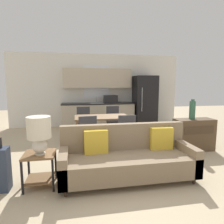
{
  "coord_description": "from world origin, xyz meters",
  "views": [
    {
      "loc": [
        -0.83,
        -2.98,
        1.59
      ],
      "look_at": [
        0.0,
        1.5,
        0.95
      ],
      "focal_mm": 32.0,
      "sensor_mm": 36.0,
      "label": 1
    }
  ],
  "objects_px": {
    "vase": "(192,110)",
    "dining_chair_near_right": "(126,131)",
    "dining_table": "(102,119)",
    "refrigerator": "(145,101)",
    "table_lamp": "(39,132)",
    "couch": "(127,158)",
    "dining_chair_far_right": "(113,119)",
    "credenza": "(194,134)",
    "side_table": "(40,164)",
    "dining_chair_far_left": "(84,120)",
    "dining_chair_near_left": "(87,133)"
  },
  "relations": [
    {
      "from": "side_table",
      "to": "dining_chair_near_left",
      "type": "xyz_separation_m",
      "value": [
        0.81,
        1.31,
        0.15
      ]
    },
    {
      "from": "dining_chair_near_right",
      "to": "dining_chair_far_left",
      "type": "xyz_separation_m",
      "value": [
        -0.91,
        1.61,
        0.0
      ]
    },
    {
      "from": "side_table",
      "to": "table_lamp",
      "type": "height_order",
      "value": "table_lamp"
    },
    {
      "from": "couch",
      "to": "credenza",
      "type": "xyz_separation_m",
      "value": [
        1.96,
        1.11,
        0.04
      ]
    },
    {
      "from": "dining_chair_far_left",
      "to": "dining_chair_near_right",
      "type": "bearing_deg",
      "value": -59.18
    },
    {
      "from": "vase",
      "to": "dining_chair_near_right",
      "type": "bearing_deg",
      "value": 176.19
    },
    {
      "from": "side_table",
      "to": "dining_chair_near_left",
      "type": "relative_size",
      "value": 0.59
    },
    {
      "from": "vase",
      "to": "refrigerator",
      "type": "bearing_deg",
      "value": 92.91
    },
    {
      "from": "dining_table",
      "to": "couch",
      "type": "xyz_separation_m",
      "value": [
        0.15,
        -2.07,
        -0.33
      ]
    },
    {
      "from": "dining_chair_near_left",
      "to": "dining_chair_far_right",
      "type": "bearing_deg",
      "value": -127.61
    },
    {
      "from": "vase",
      "to": "side_table",
      "type": "bearing_deg",
      "value": -160.55
    },
    {
      "from": "refrigerator",
      "to": "side_table",
      "type": "height_order",
      "value": "refrigerator"
    },
    {
      "from": "refrigerator",
      "to": "dining_table",
      "type": "distance_m",
      "value": 2.76
    },
    {
      "from": "table_lamp",
      "to": "dining_chair_near_right",
      "type": "height_order",
      "value": "table_lamp"
    },
    {
      "from": "vase",
      "to": "dining_chair_far_right",
      "type": "bearing_deg",
      "value": 132.7
    },
    {
      "from": "dining_chair_near_right",
      "to": "credenza",
      "type": "bearing_deg",
      "value": 178.87
    },
    {
      "from": "couch",
      "to": "credenza",
      "type": "relative_size",
      "value": 2.39
    },
    {
      "from": "couch",
      "to": "dining_chair_far_right",
      "type": "height_order",
      "value": "dining_chair_far_right"
    },
    {
      "from": "side_table",
      "to": "vase",
      "type": "bearing_deg",
      "value": 19.45
    },
    {
      "from": "refrigerator",
      "to": "dining_chair_far_left",
      "type": "relative_size",
      "value": 2.1
    },
    {
      "from": "dining_chair_far_right",
      "to": "side_table",
      "type": "bearing_deg",
      "value": -118.58
    },
    {
      "from": "couch",
      "to": "dining_chair_near_left",
      "type": "bearing_deg",
      "value": 115.3
    },
    {
      "from": "refrigerator",
      "to": "dining_chair_near_right",
      "type": "relative_size",
      "value": 2.1
    },
    {
      "from": "side_table",
      "to": "dining_chair_far_right",
      "type": "height_order",
      "value": "dining_chair_far_right"
    },
    {
      "from": "table_lamp",
      "to": "credenza",
      "type": "relative_size",
      "value": 0.63
    },
    {
      "from": "dining_table",
      "to": "dining_chair_near_left",
      "type": "height_order",
      "value": "dining_chair_near_left"
    },
    {
      "from": "table_lamp",
      "to": "dining_chair_near_left",
      "type": "xyz_separation_m",
      "value": [
        0.79,
        1.33,
        -0.37
      ]
    },
    {
      "from": "dining_chair_near_right",
      "to": "dining_chair_near_left",
      "type": "relative_size",
      "value": 1.0
    },
    {
      "from": "vase",
      "to": "dining_chair_near_right",
      "type": "height_order",
      "value": "vase"
    },
    {
      "from": "refrigerator",
      "to": "dining_table",
      "type": "relative_size",
      "value": 1.32
    },
    {
      "from": "table_lamp",
      "to": "dining_chair_near_right",
      "type": "relative_size",
      "value": 0.65
    },
    {
      "from": "side_table",
      "to": "table_lamp",
      "type": "bearing_deg",
      "value": -56.71
    },
    {
      "from": "side_table",
      "to": "credenza",
      "type": "relative_size",
      "value": 0.57
    },
    {
      "from": "refrigerator",
      "to": "table_lamp",
      "type": "distance_m",
      "value": 5.17
    },
    {
      "from": "refrigerator",
      "to": "dining_chair_far_right",
      "type": "relative_size",
      "value": 2.1
    },
    {
      "from": "dining_chair_far_left",
      "to": "table_lamp",
      "type": "bearing_deg",
      "value": -103.58
    },
    {
      "from": "credenza",
      "to": "vase",
      "type": "height_order",
      "value": "vase"
    },
    {
      "from": "vase",
      "to": "dining_chair_near_right",
      "type": "xyz_separation_m",
      "value": [
        -1.6,
        0.11,
        -0.48
      ]
    },
    {
      "from": "credenza",
      "to": "dining_chair_near_left",
      "type": "bearing_deg",
      "value": 176.41
    },
    {
      "from": "credenza",
      "to": "vase",
      "type": "bearing_deg",
      "value": 158.55
    },
    {
      "from": "dining_table",
      "to": "dining_chair_near_right",
      "type": "distance_m",
      "value": 0.96
    },
    {
      "from": "table_lamp",
      "to": "dining_chair_near_left",
      "type": "height_order",
      "value": "table_lamp"
    },
    {
      "from": "side_table",
      "to": "dining_chair_far_left",
      "type": "relative_size",
      "value": 0.59
    },
    {
      "from": "dining_table",
      "to": "dining_chair_far_right",
      "type": "xyz_separation_m",
      "value": [
        0.46,
        0.79,
        -0.17
      ]
    },
    {
      "from": "dining_chair_far_right",
      "to": "dining_chair_near_left",
      "type": "bearing_deg",
      "value": -117.67
    },
    {
      "from": "table_lamp",
      "to": "vase",
      "type": "bearing_deg",
      "value": 20.0
    },
    {
      "from": "dining_chair_near_right",
      "to": "refrigerator",
      "type": "bearing_deg",
      "value": -113.98
    },
    {
      "from": "refrigerator",
      "to": "table_lamp",
      "type": "xyz_separation_m",
      "value": [
        -3.14,
        -4.11,
        -0.07
      ]
    },
    {
      "from": "refrigerator",
      "to": "dining_chair_near_right",
      "type": "xyz_separation_m",
      "value": [
        -1.45,
        -2.81,
        -0.44
      ]
    },
    {
      "from": "credenza",
      "to": "dining_chair_near_right",
      "type": "relative_size",
      "value": 1.03
    }
  ]
}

